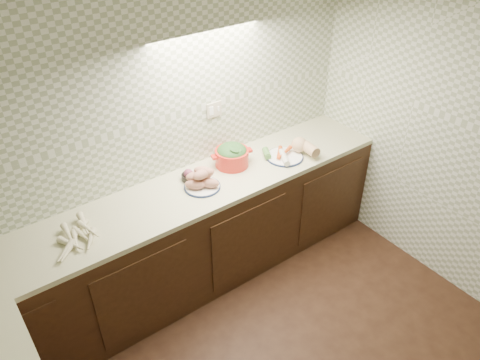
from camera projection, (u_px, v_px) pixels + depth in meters
room at (340, 228)px, 1.98m from camera, size 3.60×3.60×2.60m
parsnip_pile at (69, 241)px, 2.94m from camera, size 0.32×0.38×0.07m
sweet_potato_plate at (202, 180)px, 3.44m from camera, size 0.28×0.27×0.16m
onion_bowl at (190, 176)px, 3.54m from camera, size 0.13×0.13×0.10m
dutch_oven at (232, 155)px, 3.68m from camera, size 0.34×0.33×0.19m
veg_plate at (292, 150)px, 3.83m from camera, size 0.41×0.33×0.14m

